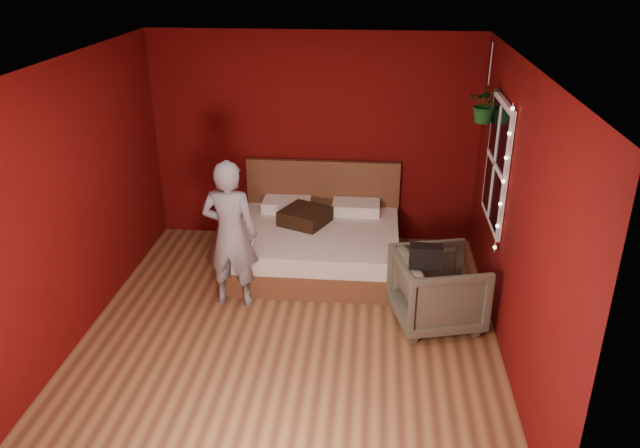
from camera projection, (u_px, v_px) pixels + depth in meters
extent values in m
plane|color=#9B6A3E|center=(291.00, 331.00, 6.14)|extent=(4.50, 4.50, 0.00)
cube|color=#5B0B09|center=(314.00, 139.00, 7.67)|extent=(4.00, 0.02, 2.60)
cube|color=#5B0B09|center=(233.00, 361.00, 3.56)|extent=(4.00, 0.02, 2.60)
cube|color=#5B0B09|center=(74.00, 202.00, 5.79)|extent=(0.02, 4.50, 2.60)
cube|color=#5B0B09|center=(516.00, 218.00, 5.44)|extent=(0.02, 4.50, 2.60)
cube|color=silver|center=(285.00, 61.00, 5.08)|extent=(4.00, 4.50, 0.02)
cube|color=white|center=(497.00, 163.00, 6.18)|extent=(0.04, 0.97, 1.27)
cube|color=black|center=(496.00, 163.00, 6.18)|extent=(0.02, 0.85, 1.15)
cube|color=white|center=(495.00, 163.00, 6.18)|extent=(0.03, 0.05, 1.15)
cube|color=white|center=(495.00, 163.00, 6.18)|extent=(0.03, 0.85, 0.05)
cylinder|color=silver|center=(503.00, 181.00, 5.71)|extent=(0.01, 0.01, 1.45)
sphere|color=#FFF2CC|center=(495.00, 247.00, 5.98)|extent=(0.04, 0.04, 0.04)
sphere|color=#FFF2CC|center=(498.00, 226.00, 5.89)|extent=(0.04, 0.04, 0.04)
sphere|color=#FFF2CC|center=(500.00, 204.00, 5.80)|extent=(0.04, 0.04, 0.04)
sphere|color=#FFF2CC|center=(503.00, 181.00, 5.71)|extent=(0.04, 0.04, 0.04)
sphere|color=#FFF2CC|center=(506.00, 158.00, 5.62)|extent=(0.04, 0.04, 0.04)
sphere|color=#FFF2CC|center=(509.00, 134.00, 5.52)|extent=(0.04, 0.04, 0.04)
sphere|color=#FFF2CC|center=(513.00, 109.00, 5.43)|extent=(0.04, 0.04, 0.04)
cube|color=brown|center=(317.00, 256.00, 7.34)|extent=(1.91, 1.63, 0.27)
cube|color=beige|center=(317.00, 238.00, 7.24)|extent=(1.88, 1.59, 0.21)
cube|color=brown|center=(323.00, 201.00, 7.88)|extent=(1.91, 0.08, 1.05)
cube|color=white|center=(286.00, 205.00, 7.70)|extent=(0.57, 0.36, 0.13)
cube|color=white|center=(356.00, 207.00, 7.63)|extent=(0.57, 0.36, 0.13)
imported|color=gray|center=(230.00, 234.00, 6.33)|extent=(0.60, 0.41, 1.58)
imported|color=#585545|center=(438.00, 289.00, 6.14)|extent=(1.00, 0.98, 0.75)
cube|color=black|center=(426.00, 256.00, 5.73)|extent=(0.31, 0.16, 0.22)
cube|color=#311D10|center=(305.00, 216.00, 7.33)|extent=(0.65, 0.65, 0.18)
cylinder|color=silver|center=(491.00, 64.00, 6.25)|extent=(0.01, 0.01, 0.42)
imported|color=#1A5C1B|center=(486.00, 104.00, 6.42)|extent=(0.41, 0.38, 0.39)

